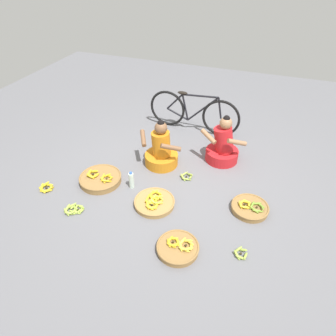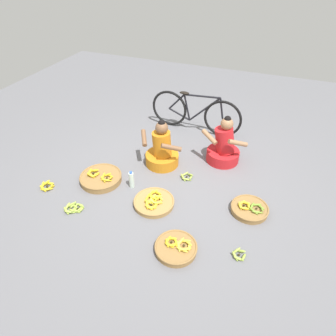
{
  "view_description": "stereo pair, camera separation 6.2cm",
  "coord_description": "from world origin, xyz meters",
  "px_view_note": "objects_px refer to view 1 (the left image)",
  "views": [
    {
      "loc": [
        1.09,
        -3.2,
        2.82
      ],
      "look_at": [
        0.0,
        -0.2,
        0.35
      ],
      "focal_mm": 31.49,
      "sensor_mm": 36.0,
      "label": 1
    },
    {
      "loc": [
        1.15,
        -3.18,
        2.82
      ],
      "look_at": [
        0.0,
        -0.2,
        0.35
      ],
      "focal_mm": 31.49,
      "sensor_mm": 36.0,
      "label": 2
    }
  ],
  "objects_px": {
    "loose_bananas_front_left": "(74,209)",
    "water_bottle": "(131,180)",
    "bicycle_leaning": "(193,112)",
    "banana_basket_back_center": "(100,179)",
    "loose_bananas_front_right": "(187,176)",
    "loose_bananas_mid_right": "(241,254)",
    "banana_basket_near_vendor": "(178,247)",
    "vendor_woman_front": "(161,151)",
    "loose_bananas_back_right": "(47,188)",
    "banana_basket_back_left": "(250,208)",
    "vendor_woman_behind": "(223,147)",
    "banana_basket_front_center": "(154,202)"
  },
  "relations": [
    {
      "from": "loose_bananas_front_left",
      "to": "water_bottle",
      "type": "height_order",
      "value": "water_bottle"
    },
    {
      "from": "bicycle_leaning",
      "to": "banana_basket_back_center",
      "type": "relative_size",
      "value": 2.78
    },
    {
      "from": "loose_bananas_front_left",
      "to": "loose_bananas_front_right",
      "type": "distance_m",
      "value": 1.66
    },
    {
      "from": "loose_bananas_mid_right",
      "to": "banana_basket_near_vendor",
      "type": "bearing_deg",
      "value": -165.42
    },
    {
      "from": "vendor_woman_front",
      "to": "loose_bananas_back_right",
      "type": "distance_m",
      "value": 1.75
    },
    {
      "from": "vendor_woman_front",
      "to": "loose_bananas_back_right",
      "type": "height_order",
      "value": "vendor_woman_front"
    },
    {
      "from": "vendor_woman_front",
      "to": "loose_bananas_front_left",
      "type": "xyz_separation_m",
      "value": [
        -0.71,
        -1.37,
        -0.22
      ]
    },
    {
      "from": "vendor_woman_front",
      "to": "banana_basket_back_center",
      "type": "bearing_deg",
      "value": -133.41
    },
    {
      "from": "banana_basket_back_left",
      "to": "vendor_woman_behind",
      "type": "bearing_deg",
      "value": 120.59
    },
    {
      "from": "vendor_woman_front",
      "to": "loose_bananas_mid_right",
      "type": "xyz_separation_m",
      "value": [
        1.46,
        -1.31,
        -0.22
      ]
    },
    {
      "from": "loose_bananas_mid_right",
      "to": "loose_bananas_front_right",
      "type": "distance_m",
      "value": 1.47
    },
    {
      "from": "vendor_woman_behind",
      "to": "banana_basket_back_center",
      "type": "height_order",
      "value": "vendor_woman_behind"
    },
    {
      "from": "vendor_woman_behind",
      "to": "loose_bananas_mid_right",
      "type": "distance_m",
      "value": 1.85
    },
    {
      "from": "vendor_woman_front",
      "to": "banana_basket_front_center",
      "type": "distance_m",
      "value": 0.95
    },
    {
      "from": "bicycle_leaning",
      "to": "banana_basket_front_center",
      "type": "distance_m",
      "value": 2.12
    },
    {
      "from": "vendor_woman_behind",
      "to": "loose_bananas_back_right",
      "type": "distance_m",
      "value": 2.7
    },
    {
      "from": "vendor_woman_behind",
      "to": "banana_basket_front_center",
      "type": "relative_size",
      "value": 1.44
    },
    {
      "from": "banana_basket_back_center",
      "to": "banana_basket_front_center",
      "type": "height_order",
      "value": "banana_basket_back_center"
    },
    {
      "from": "banana_basket_near_vendor",
      "to": "loose_bananas_front_right",
      "type": "distance_m",
      "value": 1.31
    },
    {
      "from": "vendor_woman_behind",
      "to": "loose_bananas_back_right",
      "type": "height_order",
      "value": "vendor_woman_behind"
    },
    {
      "from": "bicycle_leaning",
      "to": "loose_bananas_front_left",
      "type": "distance_m",
      "value": 2.73
    },
    {
      "from": "banana_basket_back_center",
      "to": "loose_bananas_front_left",
      "type": "bearing_deg",
      "value": -92.24
    },
    {
      "from": "banana_basket_back_center",
      "to": "banana_basket_near_vendor",
      "type": "bearing_deg",
      "value": -27.72
    },
    {
      "from": "vendor_woman_behind",
      "to": "banana_basket_front_center",
      "type": "bearing_deg",
      "value": -115.29
    },
    {
      "from": "loose_bananas_front_left",
      "to": "loose_bananas_back_right",
      "type": "relative_size",
      "value": 1.14
    },
    {
      "from": "loose_bananas_front_left",
      "to": "loose_bananas_back_right",
      "type": "height_order",
      "value": "loose_bananas_back_right"
    },
    {
      "from": "banana_basket_front_center",
      "to": "loose_bananas_front_left",
      "type": "bearing_deg",
      "value": -153.57
    },
    {
      "from": "vendor_woman_behind",
      "to": "water_bottle",
      "type": "relative_size",
      "value": 2.93
    },
    {
      "from": "banana_basket_near_vendor",
      "to": "banana_basket_back_left",
      "type": "bearing_deg",
      "value": 53.44
    },
    {
      "from": "banana_basket_front_center",
      "to": "water_bottle",
      "type": "bearing_deg",
      "value": 153.35
    },
    {
      "from": "loose_bananas_mid_right",
      "to": "loose_bananas_back_right",
      "type": "distance_m",
      "value": 2.79
    },
    {
      "from": "banana_basket_back_left",
      "to": "loose_bananas_back_right",
      "type": "xyz_separation_m",
      "value": [
        -2.78,
        -0.57,
        -0.02
      ]
    },
    {
      "from": "loose_bananas_mid_right",
      "to": "banana_basket_back_center",
      "type": "bearing_deg",
      "value": 164.7
    },
    {
      "from": "banana_basket_front_center",
      "to": "loose_bananas_mid_right",
      "type": "relative_size",
      "value": 2.95
    },
    {
      "from": "vendor_woman_behind",
      "to": "banana_basket_near_vendor",
      "type": "xyz_separation_m",
      "value": [
        -0.1,
        -1.92,
        -0.21
      ]
    },
    {
      "from": "loose_bananas_mid_right",
      "to": "water_bottle",
      "type": "xyz_separation_m",
      "value": [
        -1.66,
        0.63,
        0.1
      ]
    },
    {
      "from": "vendor_woman_front",
      "to": "banana_basket_back_left",
      "type": "distance_m",
      "value": 1.58
    },
    {
      "from": "banana_basket_back_left",
      "to": "loose_bananas_front_right",
      "type": "height_order",
      "value": "banana_basket_back_left"
    },
    {
      "from": "loose_bananas_front_right",
      "to": "banana_basket_front_center",
      "type": "bearing_deg",
      "value": -109.27
    },
    {
      "from": "banana_basket_near_vendor",
      "to": "loose_bananas_front_left",
      "type": "bearing_deg",
      "value": 175.39
    },
    {
      "from": "bicycle_leaning",
      "to": "loose_bananas_mid_right",
      "type": "bearing_deg",
      "value": -62.57
    },
    {
      "from": "bicycle_leaning",
      "to": "banana_basket_back_center",
      "type": "distance_m",
      "value": 2.12
    },
    {
      "from": "loose_bananas_front_left",
      "to": "banana_basket_back_left",
      "type": "bearing_deg",
      "value": 20.39
    },
    {
      "from": "banana_basket_front_center",
      "to": "loose_bananas_mid_right",
      "type": "bearing_deg",
      "value": -18.74
    },
    {
      "from": "loose_bananas_front_left",
      "to": "water_bottle",
      "type": "relative_size",
      "value": 0.95
    },
    {
      "from": "banana_basket_back_center",
      "to": "loose_bananas_mid_right",
      "type": "distance_m",
      "value": 2.22
    },
    {
      "from": "banana_basket_back_left",
      "to": "loose_bananas_front_right",
      "type": "relative_size",
      "value": 2.32
    },
    {
      "from": "banana_basket_back_center",
      "to": "loose_bananas_back_right",
      "type": "distance_m",
      "value": 0.76
    },
    {
      "from": "loose_bananas_mid_right",
      "to": "loose_bananas_front_right",
      "type": "xyz_separation_m",
      "value": [
        -0.98,
        1.1,
        0.0
      ]
    },
    {
      "from": "vendor_woman_front",
      "to": "water_bottle",
      "type": "relative_size",
      "value": 2.87
    }
  ]
}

